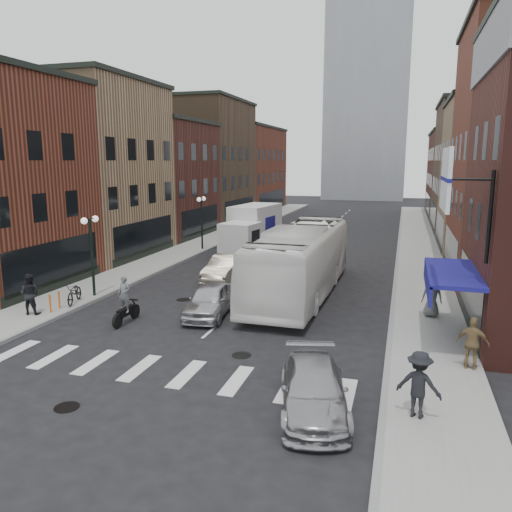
{
  "coord_description": "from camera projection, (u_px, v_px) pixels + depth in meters",
  "views": [
    {
      "loc": [
        7.25,
        -16.84,
        6.79
      ],
      "look_at": [
        0.82,
        4.79,
        2.46
      ],
      "focal_mm": 35.0,
      "sensor_mm": 36.0,
      "label": 1
    }
  ],
  "objects": [
    {
      "name": "ground",
      "position": [
        200.0,
        340.0,
        19.16
      ],
      "size": [
        160.0,
        160.0,
        0.0
      ],
      "primitive_type": "plane",
      "color": "black",
      "rests_on": "ground"
    },
    {
      "name": "sidewalk_left",
      "position": [
        209.0,
        241.0,
        42.24
      ],
      "size": [
        3.0,
        74.0,
        0.15
      ],
      "primitive_type": "cube",
      "color": "gray",
      "rests_on": "ground"
    },
    {
      "name": "sidewalk_right",
      "position": [
        419.0,
        251.0,
        37.48
      ],
      "size": [
        3.0,
        74.0,
        0.15
      ],
      "primitive_type": "cube",
      "color": "gray",
      "rests_on": "ground"
    },
    {
      "name": "curb_left",
      "position": [
        225.0,
        243.0,
        41.83
      ],
      "size": [
        0.2,
        74.0,
        0.16
      ],
      "primitive_type": "cube",
      "color": "gray",
      "rests_on": "ground"
    },
    {
      "name": "curb_right",
      "position": [
        398.0,
        251.0,
        37.92
      ],
      "size": [
        0.2,
        74.0,
        0.16
      ],
      "primitive_type": "cube",
      "color": "gray",
      "rests_on": "ground"
    },
    {
      "name": "crosswalk_stripes",
      "position": [
        164.0,
        371.0,
        16.34
      ],
      "size": [
        12.0,
        2.2,
        0.01
      ],
      "primitive_type": "cube",
      "color": "silver",
      "rests_on": "ground"
    },
    {
      "name": "bldg_left_mid_a",
      "position": [
        80.0,
        170.0,
        35.38
      ],
      "size": [
        10.3,
        10.2,
        12.3
      ],
      "color": "#916E50",
      "rests_on": "ground"
    },
    {
      "name": "bldg_left_mid_b",
      "position": [
        149.0,
        179.0,
        44.99
      ],
      "size": [
        10.3,
        10.2,
        10.3
      ],
      "color": "#481F19",
      "rests_on": "ground"
    },
    {
      "name": "bldg_left_far_a",
      "position": [
        197.0,
        162.0,
        55.06
      ],
      "size": [
        10.3,
        12.2,
        13.3
      ],
      "color": "#493524",
      "rests_on": "ground"
    },
    {
      "name": "bldg_left_far_b",
      "position": [
        237.0,
        169.0,
        68.43
      ],
      "size": [
        10.3,
        16.2,
        11.3
      ],
      "color": "brown",
      "rests_on": "ground"
    },
    {
      "name": "bldg_right_far_a",
      "position": [
        492.0,
        167.0,
        46.76
      ],
      "size": [
        10.3,
        12.2,
        12.3
      ],
      "color": "#493524",
      "rests_on": "ground"
    },
    {
      "name": "bldg_right_far_b",
      "position": [
        473.0,
        174.0,
        60.13
      ],
      "size": [
        10.3,
        16.2,
        10.3
      ],
      "color": "#481F19",
      "rests_on": "ground"
    },
    {
      "name": "awning_blue",
      "position": [
        447.0,
        274.0,
        18.52
      ],
      "size": [
        1.8,
        5.0,
        0.78
      ],
      "color": "navy",
      "rests_on": "ground"
    },
    {
      "name": "billboard_sign",
      "position": [
        449.0,
        181.0,
        16.08
      ],
      "size": [
        1.52,
        3.0,
        3.7
      ],
      "color": "black",
      "rests_on": "ground"
    },
    {
      "name": "distant_tower",
      "position": [
        370.0,
        56.0,
        87.89
      ],
      "size": [
        14.0,
        14.0,
        50.0
      ],
      "primitive_type": "cube",
      "color": "#9399A0",
      "rests_on": "ground"
    },
    {
      "name": "streetlamp_near",
      "position": [
        91.0,
        241.0,
        24.45
      ],
      "size": [
        0.32,
        1.22,
        4.11
      ],
      "color": "black",
      "rests_on": "ground"
    },
    {
      "name": "streetlamp_far",
      "position": [
        202.0,
        213.0,
        37.63
      ],
      "size": [
        0.32,
        1.22,
        4.11
      ],
      "color": "black",
      "rests_on": "ground"
    },
    {
      "name": "bike_rack",
      "position": [
        55.0,
        302.0,
        22.41
      ],
      "size": [
        0.08,
        0.68,
        0.8
      ],
      "color": "#D8590C",
      "rests_on": "sidewalk_left"
    },
    {
      "name": "box_truck",
      "position": [
        251.0,
        230.0,
        37.26
      ],
      "size": [
        3.02,
        8.19,
        3.47
      ],
      "rotation": [
        0.0,
        0.0,
        -0.12
      ],
      "color": "silver",
      "rests_on": "ground"
    },
    {
      "name": "motorcycle_rider",
      "position": [
        125.0,
        301.0,
        20.96
      ],
      "size": [
        0.57,
        2.02,
        2.06
      ],
      "rotation": [
        0.0,
        0.0,
        -0.03
      ],
      "color": "black",
      "rests_on": "ground"
    },
    {
      "name": "transit_bus",
      "position": [
        301.0,
        260.0,
        25.39
      ],
      "size": [
        3.2,
        12.85,
        3.57
      ],
      "primitive_type": "imported",
      "rotation": [
        0.0,
        0.0,
        -0.02
      ],
      "color": "white",
      "rests_on": "ground"
    },
    {
      "name": "sedan_left_near",
      "position": [
        210.0,
        300.0,
        22.08
      ],
      "size": [
        2.14,
        4.31,
        1.41
      ],
      "primitive_type": "imported",
      "rotation": [
        0.0,
        0.0,
        0.12
      ],
      "color": "silver",
      "rests_on": "ground"
    },
    {
      "name": "sedan_left_far",
      "position": [
        225.0,
        268.0,
        28.68
      ],
      "size": [
        1.56,
        4.37,
        1.44
      ],
      "primitive_type": "imported",
      "rotation": [
        0.0,
        0.0,
        0.01
      ],
      "color": "beige",
      "rests_on": "ground"
    },
    {
      "name": "curb_car",
      "position": [
        313.0,
        389.0,
        13.63
      ],
      "size": [
        2.74,
        4.68,
        1.27
      ],
      "primitive_type": "imported",
      "rotation": [
        0.0,
        0.0,
        0.23
      ],
      "color": "#A3A3A8",
      "rests_on": "ground"
    },
    {
      "name": "parked_bicycle",
      "position": [
        75.0,
        293.0,
        23.59
      ],
      "size": [
        1.21,
        1.96,
        0.97
      ],
      "primitive_type": "imported",
      "rotation": [
        0.0,
        0.0,
        0.33
      ],
      "color": "black",
      "rests_on": "sidewalk_left"
    },
    {
      "name": "ped_left_solo",
      "position": [
        30.0,
        294.0,
        21.78
      ],
      "size": [
        0.95,
        0.65,
        1.81
      ],
      "primitive_type": "imported",
      "rotation": [
        0.0,
        0.0,
        3.31
      ],
      "color": "black",
      "rests_on": "sidewalk_left"
    },
    {
      "name": "ped_right_a",
      "position": [
        419.0,
        384.0,
        13.0
      ],
      "size": [
        1.26,
        0.83,
        1.8
      ],
      "primitive_type": "imported",
      "rotation": [
        0.0,
        0.0,
        2.91
      ],
      "color": "black",
      "rests_on": "sidewalk_right"
    },
    {
      "name": "ped_right_b",
      "position": [
        473.0,
        343.0,
        16.01
      ],
      "size": [
        1.1,
        0.72,
        1.74
      ],
      "primitive_type": "imported",
      "rotation": [
        0.0,
        0.0,
        2.92
      ],
      "color": "olive",
      "rests_on": "sidewalk_right"
    },
    {
      "name": "ped_right_c",
      "position": [
        432.0,
        297.0,
        21.47
      ],
      "size": [
        0.86,
        0.56,
        1.75
      ],
      "primitive_type": "imported",
      "rotation": [
        0.0,
        0.0,
        3.13
      ],
      "color": "#56595D",
      "rests_on": "sidewalk_right"
    }
  ]
}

